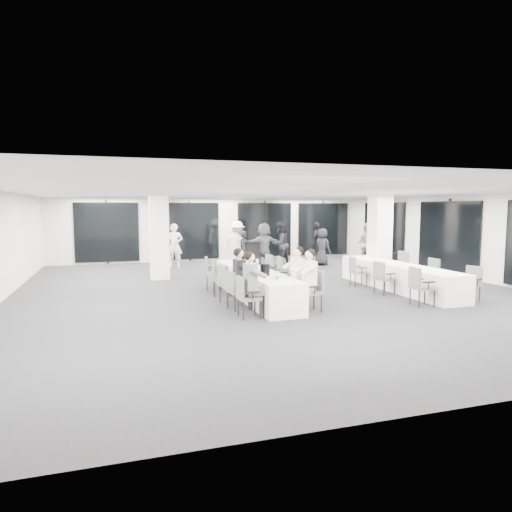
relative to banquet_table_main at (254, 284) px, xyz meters
The scene contains 43 objects.
room 2.77m from the banquet_table_main, 50.61° to the left, with size 14.04×16.04×2.84m.
column_left 4.68m from the banquet_table_main, 116.63° to the left, with size 0.60×0.60×2.80m, color white.
column_right 5.40m from the banquet_table_main, 20.82° to the left, with size 0.60×0.60×2.80m, color white.
banquet_table_main is the anchor object (origin of this frame).
banquet_table_side 4.34m from the banquet_table_main, ahead, with size 0.90×5.00×0.75m, color white.
cocktail_table 5.64m from the banquet_table_main, 73.94° to the left, with size 0.79×0.79×1.09m.
chair_main_left_near 2.22m from the banquet_table_main, 111.97° to the right, with size 0.47×0.53×0.91m.
chair_main_left_second 1.46m from the banquet_table_main, 124.82° to the right, with size 0.54×0.57×0.90m.
chair_main_left_mid 0.97m from the banquet_table_main, 150.62° to the right, with size 0.59×0.61×0.97m.
chair_main_left_fourth 1.02m from the banquet_table_main, 145.62° to the left, with size 0.54×0.58×0.95m.
chair_main_left_far 1.76m from the banquet_table_main, 118.31° to the left, with size 0.56×0.60×0.95m.
chair_main_right_near 2.06m from the banquet_table_main, 66.16° to the right, with size 0.48×0.54×0.94m.
chair_main_right_second 1.48m from the banquet_table_main, 55.44° to the right, with size 0.56×0.60×0.97m.
chair_main_right_mid 0.93m from the banquet_table_main, 22.16° to the right, with size 0.52×0.58×1.00m.
chair_main_right_fourth 1.12m from the banquet_table_main, 40.95° to the left, with size 0.56×0.60×0.99m.
chair_main_right_far 1.81m from the banquet_table_main, 62.46° to the left, with size 0.53×0.58×0.96m.
chair_side_left_near 4.12m from the banquet_table_main, 31.51° to the right, with size 0.52×0.57×0.95m.
chair_side_left_mid 3.56m from the banquet_table_main, ahead, with size 0.52×0.55×0.90m.
chair_side_left_far 3.62m from the banquet_table_main, 13.59° to the left, with size 0.50×0.54×0.89m.
chair_side_right_near 5.54m from the banquet_table_main, 21.24° to the right, with size 0.54×0.57×0.89m.
chair_side_right_mid 5.19m from the banquet_table_main, ahead, with size 0.48×0.53×0.92m.
chair_side_right_far 5.28m from the banquet_table_main, 11.44° to the left, with size 0.53×0.58×0.99m.
seated_guest_a 2.20m from the banquet_table_main, 108.01° to the right, with size 0.50×0.38×1.44m.
seated_guest_b 1.42m from the banquet_table_main, 119.66° to the right, with size 0.50×0.38×1.44m.
seated_guest_c 2.05m from the banquet_table_main, 70.48° to the right, with size 0.50×0.38×1.44m.
seated_guest_d 1.44m from the banquet_table_main, 60.85° to the right, with size 0.50×0.38×1.44m.
standing_guest_a 5.50m from the banquet_table_main, 76.69° to the left, with size 0.62×0.50×1.70m, color black.
standing_guest_b 6.70m from the banquet_table_main, 63.74° to the left, with size 0.99×0.61×2.06m, color black.
standing_guest_c 7.01m from the banquet_table_main, 78.60° to the left, with size 1.34×0.68×2.07m, color silver.
standing_guest_d 8.11m from the banquet_table_main, 53.46° to the left, with size 1.17×0.66×1.99m, color black.
standing_guest_e 7.50m from the banquet_table_main, 50.61° to the left, with size 0.83×0.51×1.73m, color black.
standing_guest_f 6.45m from the banquet_table_main, 69.30° to the left, with size 1.85×0.71×2.02m, color slate.
standing_guest_g 7.11m from the banquet_table_main, 99.54° to the left, with size 0.72×0.58×1.98m, color silver.
standing_guest_h 8.61m from the banquet_table_main, 39.48° to the left, with size 0.96×0.58×1.98m, color slate.
ice_bucket_near 1.16m from the banquet_table_main, 93.09° to the right, with size 0.24×0.24×0.27m, color black.
ice_bucket_far 1.24m from the banquet_table_main, 92.81° to the left, with size 0.23×0.23×0.26m, color black.
water_bottle_a 2.11m from the banquet_table_main, 93.09° to the right, with size 0.07×0.07×0.23m, color silver.
water_bottle_b 0.62m from the banquet_table_main, 59.90° to the left, with size 0.08×0.08×0.24m, color silver.
water_bottle_c 2.03m from the banquet_table_main, 88.46° to the left, with size 0.06×0.06×0.20m, color silver.
plate_a 1.78m from the banquet_table_main, 93.92° to the right, with size 0.21×0.21×0.03m.
plate_b 1.55m from the banquet_table_main, 85.43° to the right, with size 0.20×0.20×0.03m.
plate_c 0.52m from the banquet_table_main, 74.86° to the right, with size 0.20×0.20×0.03m.
wine_glass 2.37m from the banquet_table_main, 85.12° to the right, with size 0.08×0.08×0.21m.
Camera 1 is at (-4.27, -12.20, 2.36)m, focal length 32.00 mm.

